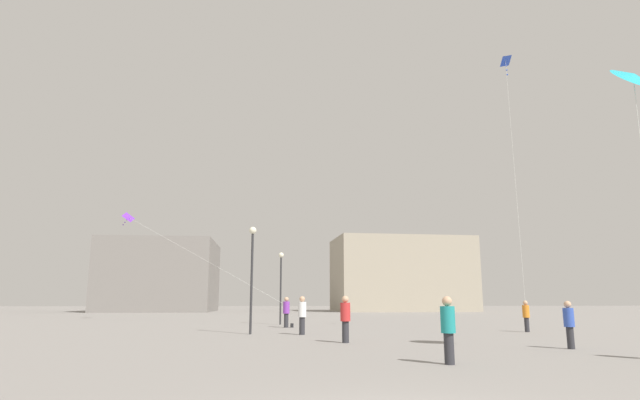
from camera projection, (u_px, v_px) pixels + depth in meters
person_in_purple at (286, 311)px, 31.08m from camera, size 0.39×0.39×1.79m
person_in_white at (302, 314)px, 24.54m from camera, size 0.39×0.39×1.79m
person_in_orange at (526, 315)px, 26.68m from camera, size 0.34×0.34×1.58m
person_in_teal at (448, 327)px, 13.20m from camera, size 0.37×0.37×1.69m
person_in_red at (345, 317)px, 19.89m from camera, size 0.38×0.38×1.76m
person_in_blue at (569, 322)px, 17.38m from camera, size 0.34×0.34×1.57m
kite_cobalt_delta at (506, 71)px, 28.80m from camera, size 0.99×1.06×13.63m
kite_violet_delta at (134, 220)px, 43.28m from camera, size 13.68×13.26×7.55m
kite_cyan_diamond at (633, 77)px, 15.91m from camera, size 1.57×1.38×7.60m
building_centre_hall at (161, 276)px, 77.10m from camera, size 15.92×16.36×10.26m
building_right_hall at (401, 275)px, 78.59m from camera, size 20.79×13.17×10.90m
lamppost_east at (252, 262)px, 25.44m from camera, size 0.36×0.36×5.18m
lamppost_west at (281, 276)px, 35.49m from camera, size 0.36×0.36×4.85m
handbag_beside_flyer at (292, 325)px, 31.04m from camera, size 0.18×0.34×0.24m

